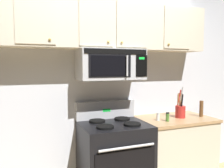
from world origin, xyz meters
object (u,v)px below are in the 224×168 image
(stove_range, at_px, (114,160))
(pepper_mill, at_px, (201,109))
(utensil_crock_red, at_px, (180,110))
(spice_jar, at_px, (168,117))
(salt_shaker, at_px, (158,117))
(over_range_microwave, at_px, (110,65))

(stove_range, xyz_separation_m, pepper_mill, (1.19, -0.07, 0.54))
(utensil_crock_red, xyz_separation_m, spice_jar, (-0.27, -0.11, -0.04))
(salt_shaker, relative_size, spice_jar, 0.87)
(over_range_microwave, xyz_separation_m, utensil_crock_red, (0.90, -0.13, -0.58))
(salt_shaker, xyz_separation_m, spice_jar, (0.09, -0.07, 0.01))
(utensil_crock_red, bearing_deg, pepper_mill, -10.53)
(stove_range, distance_m, spice_jar, 0.81)
(over_range_microwave, distance_m, salt_shaker, 0.85)
(pepper_mill, relative_size, spice_jar, 1.93)
(utensil_crock_red, bearing_deg, over_range_microwave, 171.52)
(over_range_microwave, bearing_deg, pepper_mill, -8.98)
(stove_range, bearing_deg, salt_shaker, -6.20)
(over_range_microwave, relative_size, spice_jar, 7.01)
(over_range_microwave, relative_size, utensil_crock_red, 1.94)
(utensil_crock_red, height_order, spice_jar, utensil_crock_red)
(over_range_microwave, distance_m, utensil_crock_red, 1.08)
(salt_shaker, relative_size, pepper_mill, 0.45)
(pepper_mill, bearing_deg, spice_jar, -174.37)
(salt_shaker, height_order, spice_jar, spice_jar)
(over_range_microwave, bearing_deg, salt_shaker, -17.83)
(salt_shaker, bearing_deg, stove_range, 173.80)
(stove_range, height_order, pepper_mill, stove_range)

